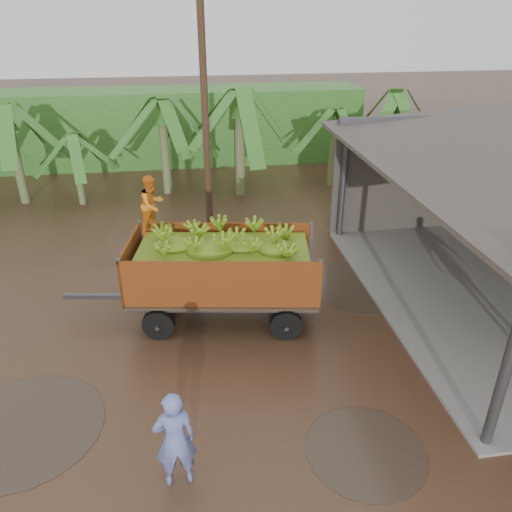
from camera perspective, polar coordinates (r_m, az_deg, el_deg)
The scene contains 6 objects.
ground at distance 12.19m, azimuth -7.19°, elevation -10.37°, with size 100.00×100.00×0.00m, color black.
hedge_north at distance 26.40m, azimuth -13.04°, elevation 14.17°, with size 22.00×3.00×3.60m, color #2D661E.
banana_trailer at distance 12.54m, azimuth -3.86°, elevation -1.36°, with size 6.61×2.94×3.66m.
man_blue at distance 8.81m, azimuth -9.26°, elevation -20.00°, with size 0.70×0.46×1.92m, color #6773BB.
utility_pole at distance 17.32m, azimuth -5.85°, elevation 16.27°, with size 1.20×0.24×8.23m.
banana_plants at distance 18.03m, azimuth -24.44°, elevation 7.13°, with size 25.05×20.94×4.44m.
Camera 1 is at (0.10, -9.72, 7.35)m, focal length 35.00 mm.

